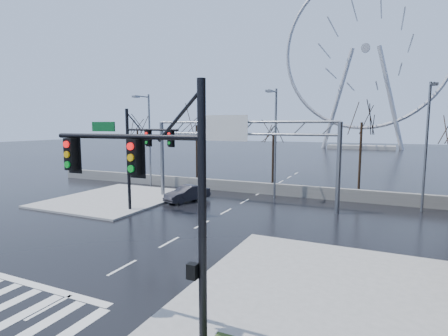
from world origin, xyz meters
The scene contains 16 objects.
ground centered at (0.00, 0.00, 0.00)m, with size 260.00×260.00×0.00m, color black.
sidewalk_right_ext centered at (10.00, 2.00, 0.07)m, with size 12.00×10.00×0.15m, color gray.
sidewalk_far centered at (-11.00, 12.00, 0.07)m, with size 10.00×12.00×0.15m, color gray.
barrier_wall centered at (0.00, 20.00, 0.55)m, with size 52.00×0.50×1.10m, color slate.
signal_mast_near centered at (5.14, -4.04, 4.87)m, with size 5.52×0.41×8.00m.
signal_mast_far centered at (-5.87, 8.96, 4.83)m, with size 4.72×0.41×8.00m.
sign_gantry centered at (-0.38, 14.96, 5.18)m, with size 16.36×0.40×7.60m.
streetlight_left centered at (-12.00, 18.16, 5.89)m, with size 0.50×2.55×10.00m.
streetlight_mid centered at (2.00, 18.16, 5.89)m, with size 0.50×2.55×10.00m.
streetlight_right centered at (14.00, 18.16, 5.89)m, with size 0.50×2.55×10.00m.
tree_far_left centered at (-18.00, 24.00, 5.57)m, with size 3.50×3.50×7.00m.
tree_left centered at (-9.00, 23.50, 5.98)m, with size 3.75×3.75×7.50m.
tree_center centered at (0.00, 24.50, 5.17)m, with size 3.25×3.25×6.50m.
tree_right centered at (9.00, 23.50, 6.22)m, with size 3.90×3.90×7.80m.
ferris_wheel centered at (5.00, 95.00, 26.13)m, with size 45.00×6.00×50.91m.
car centered at (-4.67, 13.93, 0.70)m, with size 1.48×4.26×1.40m, color black.
Camera 1 is at (11.05, -12.44, 6.75)m, focal length 28.00 mm.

